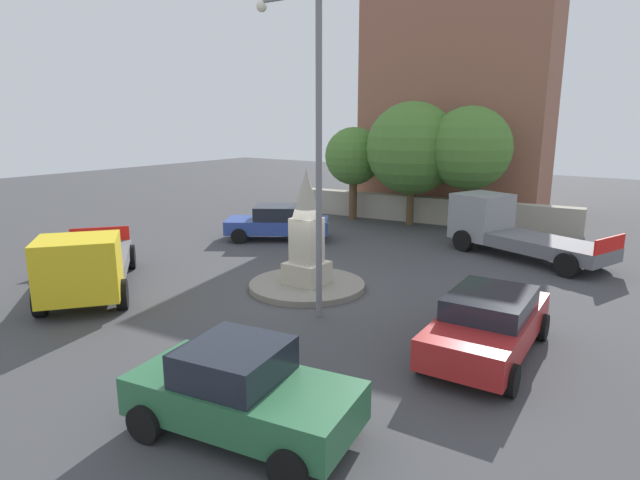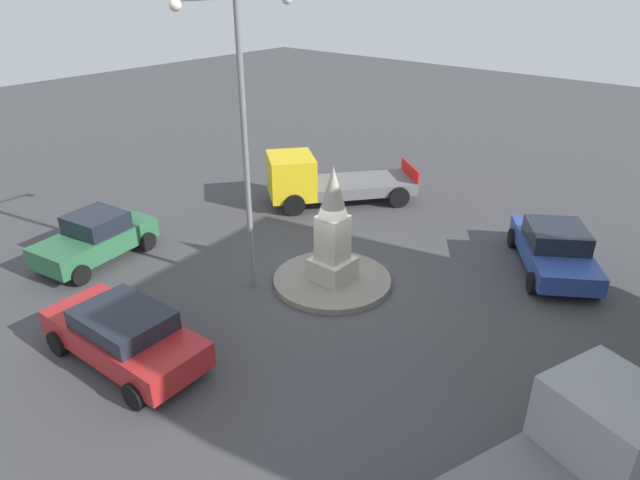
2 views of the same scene
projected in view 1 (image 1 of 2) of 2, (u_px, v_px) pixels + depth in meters
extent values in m
plane|color=#424244|center=(307.00, 288.00, 16.42)|extent=(80.00, 80.00, 0.00)
cylinder|color=gray|center=(307.00, 285.00, 16.40)|extent=(3.56, 3.56, 0.18)
cube|color=#B2AA99|center=(307.00, 272.00, 16.31)|extent=(1.14, 1.14, 0.65)
cube|color=#B2AA99|center=(307.00, 240.00, 16.08)|extent=(0.79, 0.79, 1.38)
cone|color=#B2AA99|center=(306.00, 193.00, 15.76)|extent=(0.87, 0.87, 1.49)
cylinder|color=slate|center=(319.00, 153.00, 13.17)|extent=(0.16, 0.16, 8.57)
sphere|color=#F2EACC|center=(262.00, 6.00, 13.35)|extent=(0.28, 0.28, 0.28)
cube|color=#2D479E|center=(277.00, 225.00, 22.96)|extent=(4.64, 3.92, 0.57)
cube|color=#1E232D|center=(276.00, 212.00, 22.83)|extent=(2.44, 2.40, 0.58)
cylinder|color=black|center=(239.00, 236.00, 22.19)|extent=(0.66, 0.54, 0.64)
cylinder|color=black|center=(246.00, 227.00, 23.96)|extent=(0.66, 0.54, 0.64)
cylinder|color=black|center=(312.00, 237.00, 22.08)|extent=(0.66, 0.54, 0.64)
cylinder|color=black|center=(314.00, 228.00, 23.86)|extent=(0.66, 0.54, 0.64)
cube|color=#2D6B42|center=(244.00, 398.00, 8.72)|extent=(4.04, 2.34, 0.66)
cube|color=#1E232D|center=(234.00, 362.00, 8.65)|extent=(1.78, 1.84, 0.57)
cylinder|color=black|center=(339.00, 410.00, 9.00)|extent=(0.67, 0.32, 0.64)
cylinder|color=black|center=(289.00, 470.00, 7.46)|extent=(0.67, 0.32, 0.64)
cylinder|color=black|center=(212.00, 377.00, 10.13)|extent=(0.67, 0.32, 0.64)
cylinder|color=black|center=(145.00, 423.00, 8.59)|extent=(0.67, 0.32, 0.64)
cube|color=#B22323|center=(488.00, 328.00, 11.66)|extent=(1.99, 4.50, 0.65)
cube|color=#1E232D|center=(491.00, 303.00, 11.61)|extent=(1.74, 2.26, 0.45)
cylinder|color=black|center=(468.00, 313.00, 13.47)|extent=(0.25, 0.65, 0.64)
cylinder|color=black|center=(542.00, 327.00, 12.55)|extent=(0.25, 0.65, 0.64)
cylinder|color=black|center=(423.00, 358.00, 10.93)|extent=(0.25, 0.65, 0.64)
cylinder|color=black|center=(511.00, 380.00, 10.00)|extent=(0.25, 0.65, 0.64)
cube|color=gray|center=(481.00, 216.00, 21.24)|extent=(2.35, 2.42, 1.79)
cube|color=slate|center=(549.00, 247.00, 18.97)|extent=(4.65, 3.25, 0.48)
cube|color=red|center=(610.00, 244.00, 17.18)|extent=(0.68, 1.75, 0.50)
cylinder|color=black|center=(463.00, 241.00, 20.95)|extent=(0.89, 0.55, 0.84)
cylinder|color=black|center=(494.00, 235.00, 22.02)|extent=(0.89, 0.55, 0.84)
cylinder|color=black|center=(567.00, 265.00, 17.47)|extent=(0.89, 0.55, 0.84)
cylinder|color=black|center=(598.00, 257.00, 18.53)|extent=(0.89, 0.55, 0.84)
cube|color=yellow|center=(79.00, 268.00, 14.16)|extent=(2.64, 2.69, 1.63)
cube|color=slate|center=(94.00, 262.00, 17.02)|extent=(4.49, 4.17, 0.45)
cube|color=red|center=(100.00, 234.00, 18.81)|extent=(1.28, 1.58, 0.50)
cylinder|color=black|center=(122.00, 294.00, 14.57)|extent=(0.83, 0.74, 0.84)
cylinder|color=black|center=(40.00, 301.00, 14.02)|extent=(0.83, 0.74, 0.84)
cylinder|color=black|center=(131.00, 257.00, 18.51)|extent=(0.83, 0.74, 0.84)
cylinder|color=black|center=(67.00, 261.00, 17.95)|extent=(0.83, 0.74, 0.84)
cube|color=#B2AA99|center=(430.00, 210.00, 26.55)|extent=(14.04, 2.17, 1.29)
cube|color=#935B47|center=(460.00, 108.00, 29.36)|extent=(10.14, 7.21, 11.36)
cylinder|color=brown|center=(466.00, 204.00, 24.60)|extent=(0.34, 0.34, 2.48)
sphere|color=#4C7F33|center=(470.00, 148.00, 24.03)|extent=(3.78, 3.78, 3.78)
cylinder|color=brown|center=(410.00, 203.00, 25.93)|extent=(0.35, 0.35, 2.19)
sphere|color=#4C7F33|center=(412.00, 148.00, 25.33)|extent=(4.41, 4.41, 4.41)
cylinder|color=brown|center=(353.00, 198.00, 27.40)|extent=(0.40, 0.40, 2.24)
sphere|color=#4C7F33|center=(354.00, 156.00, 26.92)|extent=(2.91, 2.91, 2.91)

